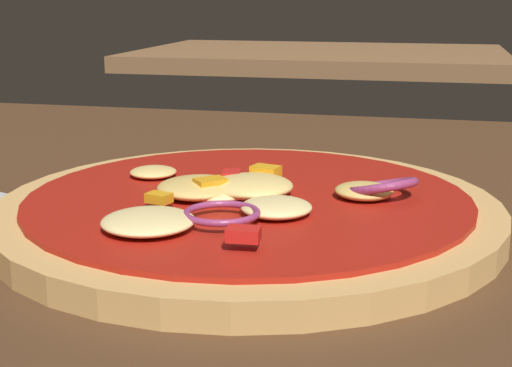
{
  "coord_description": "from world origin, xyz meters",
  "views": [
    {
      "loc": [
        0.05,
        -0.39,
        0.17
      ],
      "look_at": [
        -0.05,
        0.04,
        0.06
      ],
      "focal_mm": 51.81,
      "sensor_mm": 36.0,
      "label": 1
    }
  ],
  "objects": [
    {
      "name": "pizza",
      "position": [
        -0.05,
        0.02,
        0.05
      ],
      "size": [
        0.3,
        0.3,
        0.03
      ],
      "color": "tan",
      "rests_on": "dining_table"
    },
    {
      "name": "background_table",
      "position": [
        -0.21,
        1.38,
        0.02
      ],
      "size": [
        0.86,
        0.58,
        0.04
      ],
      "color": "brown",
      "rests_on": "ground"
    },
    {
      "name": "dining_table",
      "position": [
        0.0,
        0.0,
        0.02
      ],
      "size": [
        1.3,
        0.86,
        0.04
      ],
      "color": "#4C301C",
      "rests_on": "ground"
    }
  ]
}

